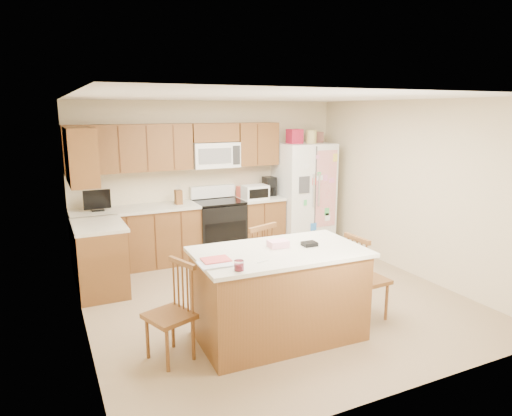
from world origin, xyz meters
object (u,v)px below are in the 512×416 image
windsor_chair_left (171,314)px  stove (219,227)px  refrigerator (304,194)px  island (279,293)px  windsor_chair_right (365,279)px  windsor_chair_back (253,268)px

windsor_chair_left → stove: bearing=61.2°
refrigerator → island: size_ratio=1.14×
stove → windsor_chair_left: bearing=-118.8°
windsor_chair_left → windsor_chair_right: bearing=-2.1°
island → windsor_chair_right: bearing=-1.5°
windsor_chair_left → windsor_chair_right: windsor_chair_right is taller
windsor_chair_right → windsor_chair_back: bearing=141.5°
refrigerator → island: refrigerator is taller
refrigerator → windsor_chair_right: size_ratio=2.06×
stove → windsor_chair_back: size_ratio=1.07×
stove → windsor_chair_left: size_ratio=1.18×
refrigerator → windsor_chair_left: bearing=-138.6°
island → windsor_chair_back: (0.08, 0.79, 0.02)m
windsor_chair_back → windsor_chair_right: 1.31m
windsor_chair_left → refrigerator: bearing=41.4°
refrigerator → windsor_chair_right: 3.00m
stove → windsor_chair_right: size_ratio=1.14×
stove → windsor_chair_right: (0.69, -2.89, -0.01)m
island → windsor_chair_right: 1.10m
stove → windsor_chair_back: stove is taller
refrigerator → windsor_chair_left: size_ratio=2.13×
refrigerator → windsor_chair_right: bearing=-107.3°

